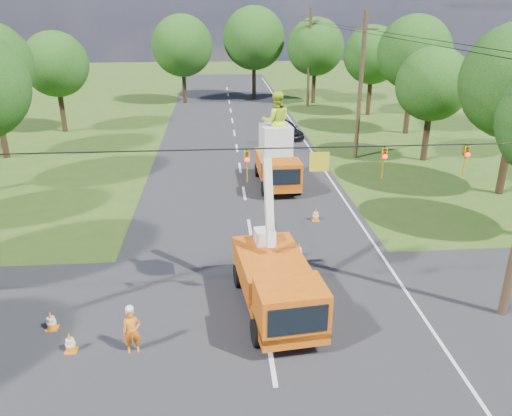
{
  "coord_description": "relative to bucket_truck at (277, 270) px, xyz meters",
  "views": [
    {
      "loc": [
        -1.46,
        -12.36,
        10.25
      ],
      "look_at": [
        0.02,
        6.39,
        2.6
      ],
      "focal_mm": 35.0,
      "sensor_mm": 36.0,
      "label": 1
    }
  ],
  "objects": [
    {
      "name": "tree_right_d",
      "position": [
        14.34,
        26.2,
        4.99
      ],
      "size": [
        6.0,
        6.0,
        9.7
      ],
      "color": "#382616",
      "rests_on": "ground"
    },
    {
      "name": "tree_right_c",
      "position": [
        12.74,
        18.2,
        3.62
      ],
      "size": [
        5.0,
        5.0,
        7.83
      ],
      "color": "#382616",
      "rests_on": "ground"
    },
    {
      "name": "tree_far_b",
      "position": [
        2.54,
        44.2,
        5.12
      ],
      "size": [
        7.0,
        7.0,
        10.32
      ],
      "color": "#382616",
      "rests_on": "ground"
    },
    {
      "name": "bucket_truck",
      "position": [
        0.0,
        0.0,
        0.0
      ],
      "size": [
        2.89,
        6.12,
        7.79
      ],
      "rotation": [
        0.0,
        0.0,
        0.11
      ],
      "color": "#D7600F",
      "rests_on": "ground"
    },
    {
      "name": "second_truck",
      "position": [
        1.64,
        13.38,
        -0.59
      ],
      "size": [
        2.4,
        5.73,
        2.12
      ],
      "rotation": [
        0.0,
        0.0,
        0.03
      ],
      "color": "#D7600F",
      "rests_on": "ground"
    },
    {
      "name": "tree_right_e",
      "position": [
        13.34,
        34.2,
        4.12
      ],
      "size": [
        5.6,
        5.6,
        8.63
      ],
      "color": "#382616",
      "rests_on": "ground"
    },
    {
      "name": "traffic_cone_2",
      "position": [
        1.46,
        4.06,
        -1.33
      ],
      "size": [
        0.38,
        0.38,
        0.71
      ],
      "color": "orange",
      "rests_on": "ground"
    },
    {
      "name": "road_main",
      "position": [
        -0.46,
        17.2,
        -1.69
      ],
      "size": [
        12.0,
        100.0,
        0.06
      ],
      "primitive_type": "cube",
      "color": "black",
      "rests_on": "ground"
    },
    {
      "name": "road_cross",
      "position": [
        -0.46,
        -0.8,
        -1.69
      ],
      "size": [
        56.0,
        10.0,
        0.07
      ],
      "primitive_type": "cube",
      "color": "black",
      "rests_on": "ground"
    },
    {
      "name": "traffic_cone_7",
      "position": [
        2.65,
        14.35,
        -1.33
      ],
      "size": [
        0.38,
        0.38,
        0.71
      ],
      "color": "orange",
      "rests_on": "ground"
    },
    {
      "name": "signal_span",
      "position": [
        1.77,
        -0.81,
        4.19
      ],
      "size": [
        18.0,
        0.29,
        1.07
      ],
      "color": "black",
      "rests_on": "ground"
    },
    {
      "name": "traffic_cone_3",
      "position": [
        2.97,
        7.96,
        -1.33
      ],
      "size": [
        0.38,
        0.38,
        0.71
      ],
      "color": "orange",
      "rests_on": "ground"
    },
    {
      "name": "pole_right_mid",
      "position": [
        8.04,
        19.2,
        3.42
      ],
      "size": [
        1.8,
        0.3,
        10.0
      ],
      "color": "#4C3823",
      "rests_on": "ground"
    },
    {
      "name": "tree_left_f",
      "position": [
        -15.26,
        29.2,
        3.99
      ],
      "size": [
        5.4,
        5.4,
        8.4
      ],
      "color": "#382616",
      "rests_on": "ground"
    },
    {
      "name": "traffic_cone_4",
      "position": [
        -6.77,
        -1.73,
        -1.33
      ],
      "size": [
        0.38,
        0.38,
        0.71
      ],
      "color": "orange",
      "rests_on": "ground"
    },
    {
      "name": "tree_far_c",
      "position": [
        9.04,
        41.2,
        4.37
      ],
      "size": [
        6.2,
        6.2,
        9.18
      ],
      "color": "#382616",
      "rests_on": "ground"
    },
    {
      "name": "traffic_cone_5",
      "position": [
        -7.73,
        -0.47,
        -1.33
      ],
      "size": [
        0.38,
        0.38,
        0.71
      ],
      "color": "orange",
      "rests_on": "ground"
    },
    {
      "name": "pole_right_far",
      "position": [
        8.04,
        39.2,
        3.42
      ],
      "size": [
        1.8,
        0.3,
        10.0
      ],
      "color": "#4C3823",
      "rests_on": "ground"
    },
    {
      "name": "distant_car",
      "position": [
        3.73,
        25.46,
        -0.97
      ],
      "size": [
        3.0,
        4.57,
        1.45
      ],
      "primitive_type": "imported",
      "rotation": [
        0.0,
        0.0,
        0.33
      ],
      "color": "black",
      "rests_on": "ground"
    },
    {
      "name": "ground_worker",
      "position": [
        -4.78,
        -1.9,
        -0.9
      ],
      "size": [
        0.64,
        0.49,
        1.59
      ],
      "primitive_type": "imported",
      "rotation": [
        0.0,
        0.0,
        0.2
      ],
      "color": "orange",
      "rests_on": "ground"
    },
    {
      "name": "edge_line",
      "position": [
        5.14,
        17.2,
        -1.69
      ],
      "size": [
        0.12,
        90.0,
        0.02
      ],
      "primitive_type": "cube",
      "color": "silver",
      "rests_on": "ground"
    },
    {
      "name": "ground",
      "position": [
        -0.46,
        17.2,
        -1.69
      ],
      "size": [
        140.0,
        140.0,
        0.0
      ],
      "primitive_type": "plane",
      "color": "#324F17",
      "rests_on": "ground"
    },
    {
      "name": "tree_far_a",
      "position": [
        -5.46,
        42.2,
        4.5
      ],
      "size": [
        6.6,
        6.6,
        9.5
      ],
      "color": "#382616",
      "rests_on": "ground"
    }
  ]
}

